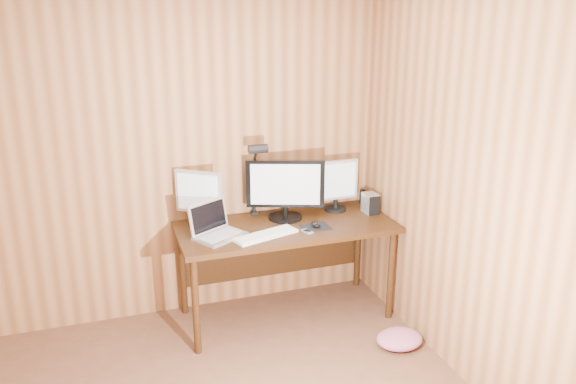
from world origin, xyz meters
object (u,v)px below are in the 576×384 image
monitor_right (336,184)px  speaker (362,196)px  keyboard (266,235)px  hard_drive (371,203)px  laptop (215,228)px  monitor_center (285,189)px  desk (283,236)px  desk_lamp (256,169)px  monitor_left (199,196)px  mouse (316,224)px  phone (307,231)px

monitor_right → speaker: bearing=16.0°
keyboard → hard_drive: (0.92, 0.21, 0.07)m
laptop → keyboard: (0.33, -0.13, -0.05)m
speaker → hard_drive: bearing=-100.7°
speaker → laptop: bearing=-166.3°
monitor_center → desk: bearing=-105.0°
speaker → desk_lamp: desk_lamp is taller
hard_drive → keyboard: bearing=-168.3°
monitor_left → mouse: monitor_left is taller
phone → mouse: bearing=20.7°
speaker → keyboard: bearing=-155.4°
keyboard → desk: bearing=32.4°
desk_lamp → monitor_center: bearing=-41.7°
laptop → speaker: size_ratio=3.66×
monitor_center → hard_drive: bearing=11.9°
phone → keyboard: bearing=158.8°
monitor_center → keyboard: (-0.25, -0.30, -0.23)m
laptop → phone: size_ratio=4.17×
speaker → desk_lamp: (-0.91, -0.04, 0.33)m
monitor_left → speaker: (1.36, 0.06, -0.16)m
hard_drive → phone: hard_drive is taller
monitor_left → phone: bearing=7.1°
monitor_center → monitor_left: bearing=-167.6°
desk → desk_lamp: (-0.16, 0.16, 0.51)m
monitor_right → keyboard: 0.79m
laptop → phone: bearing=-43.9°
monitor_left → keyboard: (0.39, -0.38, -0.21)m
keyboard → speaker: bearing=7.3°
speaker → mouse: bearing=-145.5°
mouse → phone: mouse is taller
monitor_left → keyboard: size_ratio=0.83×
desk → speaker: 0.80m
monitor_center → hard_drive: monitor_center is taller
monitor_center → keyboard: 0.45m
mouse → monitor_center: bearing=122.1°
monitor_right → phone: 0.57m
desk_lamp → desk: bearing=-59.4°
desk → keyboard: (-0.21, -0.24, 0.13)m
hard_drive → speaker: hard_drive is taller
monitor_right → phone: bearing=-137.6°
hard_drive → speaker: bearing=78.1°
speaker → desk: bearing=-165.3°
desk → monitor_center: monitor_center is taller
monitor_right → hard_drive: bearing=-32.8°
laptop → keyboard: 0.36m
laptop → desk_lamp: 0.57m
monitor_right → hard_drive: (0.24, -0.14, -0.14)m
speaker → desk_lamp: size_ratio=0.18×
monitor_right → laptop: 1.05m
hard_drive → phone: (-0.62, -0.23, -0.07)m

